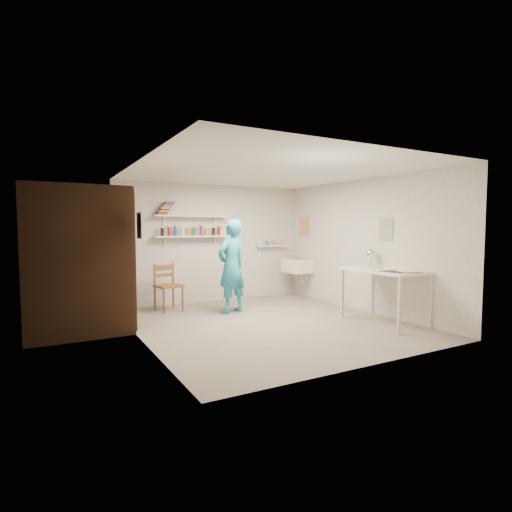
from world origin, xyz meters
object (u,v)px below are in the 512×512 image
belfast_sink (298,266)px  man (232,266)px  wall_clock (231,250)px  work_table (384,296)px  wooden_chair (169,286)px  desk_lamp (371,253)px

belfast_sink → man: size_ratio=0.36×
belfast_sink → wall_clock: bearing=-165.1°
belfast_sink → work_table: size_ratio=0.47×
wall_clock → work_table: size_ratio=0.23×
wall_clock → belfast_sink: bearing=-5.6°
work_table → wooden_chair: bearing=137.3°
work_table → desk_lamp: desk_lamp is taller
wooden_chair → man: bearing=-46.1°
work_table → desk_lamp: size_ratio=8.00×
wall_clock → man: bearing=-131.1°
man → wall_clock: bearing=-131.1°
wall_clock → desk_lamp: size_ratio=1.87×
wooden_chair → work_table: 3.76m
belfast_sink → wooden_chair: 2.88m
man → wooden_chair: man is taller
wooden_chair → work_table: size_ratio=0.72×
work_table → desk_lamp: bearing=67.6°
wooden_chair → work_table: (2.76, -2.55, -0.04)m
wall_clock → wooden_chair: bearing=135.4°
wooden_chair → belfast_sink: bearing=-10.7°
belfast_sink → man: bearing=-160.0°
belfast_sink → desk_lamp: (0.10, -2.06, 0.38)m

